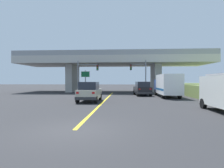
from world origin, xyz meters
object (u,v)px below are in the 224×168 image
(traffic_signal_nearside, at_px, (140,73))
(highway_sign, at_px, (85,77))
(suv_lead, at_px, (90,92))
(traffic_signal_farside, at_px, (85,73))
(box_truck, at_px, (167,85))
(suv_crossing, at_px, (142,89))

(traffic_signal_nearside, bearing_deg, highway_sign, 168.36)
(suv_lead, xyz_separation_m, traffic_signal_farside, (-3.01, 11.95, 2.51))
(suv_lead, bearing_deg, traffic_signal_nearside, 63.25)
(box_truck, relative_size, traffic_signal_farside, 1.32)
(box_truck, height_order, traffic_signal_farside, traffic_signal_farside)
(suv_crossing, bearing_deg, traffic_signal_farside, 154.52)
(traffic_signal_farside, bearing_deg, box_truck, -25.95)
(box_truck, bearing_deg, traffic_signal_nearside, 115.23)
(suv_lead, bearing_deg, traffic_signal_farside, 104.14)
(box_truck, xyz_separation_m, traffic_signal_nearside, (-2.97, 6.30, 1.95))
(suv_lead, bearing_deg, box_truck, 33.26)
(suv_lead, distance_m, traffic_signal_nearside, 14.01)
(highway_sign, bearing_deg, traffic_signal_nearside, -11.64)
(suv_lead, relative_size, traffic_signal_nearside, 0.78)
(suv_crossing, distance_m, traffic_signal_farside, 10.10)
(suv_crossing, height_order, highway_sign, highway_sign)
(traffic_signal_nearside, bearing_deg, suv_crossing, -91.03)
(traffic_signal_nearside, xyz_separation_m, traffic_signal_farside, (-9.22, -0.37, 0.00))
(box_truck, distance_m, traffic_signal_nearside, 7.23)
(suv_crossing, bearing_deg, traffic_signal_nearside, 84.19)
(suv_lead, xyz_separation_m, highway_sign, (-3.45, 14.30, 1.91))
(box_truck, bearing_deg, suv_crossing, 140.83)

